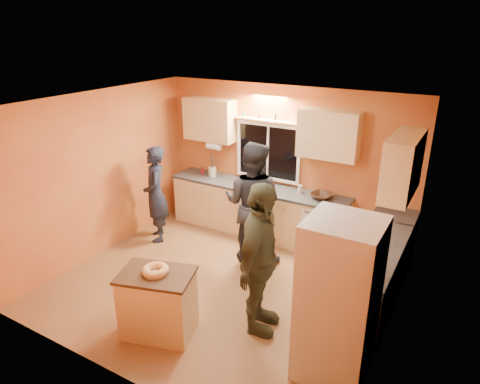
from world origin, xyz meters
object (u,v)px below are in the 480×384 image
Objects in this scene: refrigerator at (338,302)px; person_left at (156,194)px; person_right at (260,260)px; person_center at (252,203)px; island at (158,303)px.

person_left is (-3.63, 1.46, -0.07)m from refrigerator.
refrigerator is at bearing -114.13° from person_right.
person_center is (1.74, 0.21, 0.13)m from person_left.
person_left is at bearing 158.10° from refrigerator.
person_right is at bearing 16.72° from island.
island is 0.59× the size of person_left.
island is at bearing 112.79° from person_right.
person_center reaches higher than person_left.
person_center is 1.68m from person_right.
person_right is at bearing 22.49° from person_left.
person_left is at bearing 0.08° from person_center.
person_center is 1.01× the size of person_right.
island is 0.51× the size of person_center.
refrigerator is 0.94× the size of person_center.
person_right is (-1.02, 0.24, 0.05)m from refrigerator.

